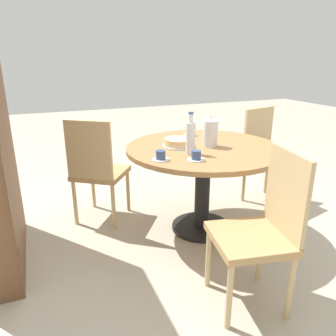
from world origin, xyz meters
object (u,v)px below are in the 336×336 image
Objects in this scene: chair_c at (267,154)px; coffee_pot at (210,133)px; water_bottle at (190,137)px; cup_a at (161,156)px; chair_a at (97,169)px; chair_b at (262,228)px; cake_main at (178,143)px; cup_b at (196,156)px; cup_c at (190,132)px.

chair_c is 3.84× the size of coffee_pot.
coffee_pot is 0.80× the size of water_bottle.
chair_a is at bearing 25.51° from cup_a.
coffee_pot reaches higher than chair_b.
cake_main is (0.22, 0.00, -0.09)m from water_bottle.
water_bottle is 0.19m from cup_b.
chair_c is 3.76× the size of cake_main.
cake_main is at bearing 140.15° from cup_c.
chair_a is 7.65× the size of cup_c.
cup_a is (-0.20, 0.49, -0.08)m from coffee_pot.
cup_b is at bearing 168.44° from water_bottle.
water_bottle is at bearing -162.54° from chair_b.
chair_a is 1.00× the size of chair_c.
cup_b is (0.60, 0.12, 0.27)m from chair_b.
chair_a is 3.84× the size of coffee_pot.
cup_b is (-0.29, 0.27, -0.08)m from coffee_pot.
chair_b is at bearing 170.60° from coffee_pot.
chair_a is 0.89m from cup_c.
cup_a and cup_c have the same top height.
chair_a is 1.54m from chair_b.
cup_b is at bearing 157.27° from cup_c.
chair_b is 7.65× the size of cup_c.
chair_c is 1.12m from cake_main.
cake_main is at bearing -163.91° from chair_b.
water_bottle is at bearing 168.97° from chair_a.
chair_a is 0.93m from water_bottle.
coffee_pot is (0.89, -0.15, 0.35)m from chair_b.
chair_c is at bearing -151.08° from chair_a.
coffee_pot is at bearing -61.27° from water_bottle.
chair_a and chair_c have the same top height.
chair_a is 1.00m from cup_b.
cup_a is at bearing -142.67° from chair_b.
coffee_pot reaches higher than cup_a.
coffee_pot is at bearing -68.44° from cup_a.
chair_c is 0.95m from coffee_pot.
cake_main is at bearing -178.94° from chair_a.
cup_c is (0.53, -0.25, -0.10)m from water_bottle.
cup_c is at bearing -22.73° from cup_b.
cup_b is at bearing -165.51° from chair_c.
cup_a is 1.00× the size of cup_b.
chair_a is 1.66m from chair_c.
coffee_pot is 0.98× the size of cake_main.
cup_a and cup_b have the same top height.
cup_a is at bearing 67.06° from cup_b.
chair_b is (-1.38, -0.68, 0.00)m from chair_a.
cup_b is (-0.38, 0.03, -0.00)m from cake_main.
cake_main is at bearing -4.74° from cup_b.
water_bottle reaches higher than chair_c.
chair_a reaches higher than cake_main.
chair_b is 7.65× the size of cup_a.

